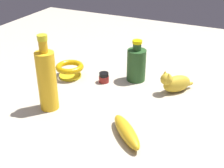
# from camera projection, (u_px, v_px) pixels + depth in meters

# --- Properties ---
(ground) EXTENTS (2.00, 2.00, 0.00)m
(ground) POSITION_uv_depth(u_px,v_px,m) (112.00, 94.00, 1.12)
(ground) COLOR #BCB29E
(bottle_short) EXTENTS (0.08, 0.08, 0.17)m
(bottle_short) POSITION_uv_depth(u_px,v_px,m) (136.00, 64.00, 1.19)
(bottle_short) COLOR #254E23
(bottle_short) RESTS_ON ground
(nail_polish_jar) EXTENTS (0.04, 0.04, 0.04)m
(nail_polish_jar) POSITION_uv_depth(u_px,v_px,m) (104.00, 78.00, 1.20)
(nail_polish_jar) COLOR maroon
(nail_polish_jar) RESTS_ON ground
(bottle_tall) EXTENTS (0.06, 0.06, 0.26)m
(bottle_tall) POSITION_uv_depth(u_px,v_px,m) (47.00, 79.00, 0.99)
(bottle_tall) COLOR yellow
(bottle_tall) RESTS_ON ground
(banana) EXTENTS (0.15, 0.15, 0.04)m
(banana) POSITION_uv_depth(u_px,v_px,m) (126.00, 131.00, 0.88)
(banana) COLOR gold
(banana) RESTS_ON ground
(bowl) EXTENTS (0.11, 0.11, 0.06)m
(bowl) POSITION_uv_depth(u_px,v_px,m) (70.00, 69.00, 1.23)
(bowl) COLOR yellow
(bowl) RESTS_ON ground
(cat_figurine) EXTENTS (0.12, 0.11, 0.09)m
(cat_figurine) POSITION_uv_depth(u_px,v_px,m) (175.00, 83.00, 1.12)
(cat_figurine) COLOR gold
(cat_figurine) RESTS_ON ground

